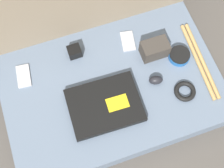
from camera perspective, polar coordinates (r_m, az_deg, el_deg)
The scene contains 11 objects.
ground_plane at distance 1.48m, azimuth 0.00°, elevation -2.10°, with size 8.00×8.00×0.00m, color #4C4742.
couch_seat at distance 1.42m, azimuth 0.00°, elevation -1.24°, with size 0.95×0.62×0.12m.
laptop at distance 1.32m, azimuth -1.33°, elevation -3.92°, with size 0.31×0.24×0.03m.
computer_mouse at distance 1.37m, azimuth 8.01°, elevation 0.71°, with size 0.07×0.05×0.04m.
speaker_puck at distance 1.44m, azimuth 12.22°, elevation 5.07°, with size 0.09×0.09×0.03m.
phone_silver at distance 1.46m, azimuth 2.91°, elevation 7.84°, with size 0.07×0.11×0.01m.
phone_black at distance 1.43m, azimuth -15.86°, elevation 1.42°, with size 0.07×0.11×0.01m.
camera_pouch at distance 1.41m, azimuth 7.79°, elevation 6.34°, with size 0.12×0.08×0.08m.
charger_brick at distance 1.42m, azimuth -6.89°, elevation 5.91°, with size 0.06×0.05×0.05m.
cable_coil at distance 1.38m, azimuth 13.19°, elevation -1.31°, with size 0.09×0.09×0.02m.
drumstick_pair at distance 1.46m, azimuth 15.77°, elevation 4.15°, with size 0.06×0.39×0.02m.
Camera 1 is at (-0.17, -0.48, 1.39)m, focal length 50.00 mm.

